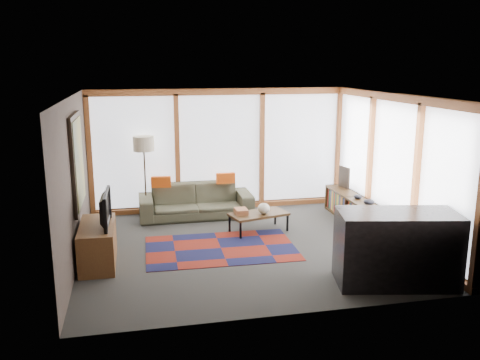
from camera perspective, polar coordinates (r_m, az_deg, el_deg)
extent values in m
plane|color=#32322F|center=(8.88, 0.54, -7.50)|extent=(5.50, 5.50, 0.00)
cube|color=#403630|center=(8.37, -18.14, -0.14)|extent=(0.04, 5.00, 2.60)
cube|color=#403630|center=(6.18, 5.61, -4.10)|extent=(5.50, 0.04, 2.60)
cube|color=silver|center=(8.34, 0.58, 9.49)|extent=(5.50, 5.00, 0.04)
cube|color=white|center=(10.90, -2.26, 3.42)|extent=(5.30, 0.02, 2.35)
cube|color=white|center=(9.47, 16.84, 1.41)|extent=(0.02, 4.80, 2.35)
cube|color=black|center=(8.61, -17.83, 1.93)|extent=(0.05, 1.35, 1.55)
cube|color=yellow|center=(8.61, -17.63, 1.94)|extent=(0.02, 1.20, 1.40)
cube|color=maroon|center=(8.81, -2.17, -7.65)|extent=(2.58, 1.70, 0.01)
imported|color=#40402E|center=(10.52, -4.98, -2.35)|extent=(2.31, 0.91, 0.67)
cube|color=#D54E11|center=(10.32, -8.86, -0.21)|extent=(0.41, 0.16, 0.22)
cube|color=#D54E11|center=(10.54, -1.63, 0.21)|extent=(0.39, 0.13, 0.21)
cube|color=#9B5835|center=(9.51, 0.12, -3.52)|extent=(0.24, 0.29, 0.09)
ellipsoid|color=beige|center=(9.51, 2.69, -3.20)|extent=(0.28, 0.28, 0.20)
ellipsoid|color=black|center=(9.80, 14.28, -2.37)|extent=(0.24, 0.24, 0.10)
ellipsoid|color=black|center=(10.16, 13.10, -1.84)|extent=(0.17, 0.17, 0.08)
cube|color=black|center=(10.96, 11.62, 0.30)|extent=(0.11, 0.34, 0.45)
cube|color=brown|center=(8.38, -15.67, -6.95)|extent=(0.53, 1.28, 0.64)
imported|color=black|center=(8.17, -15.35, -3.12)|extent=(0.15, 0.93, 0.53)
cube|color=black|center=(7.64, 17.18, -7.33)|extent=(1.80, 1.10, 1.06)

